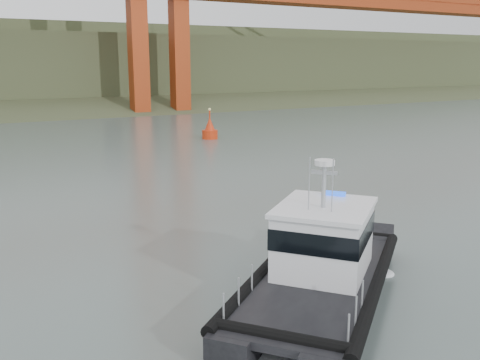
# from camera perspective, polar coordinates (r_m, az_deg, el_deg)

# --- Properties ---
(ground) EXTENTS (400.00, 400.00, 0.00)m
(ground) POSITION_cam_1_polar(r_m,az_deg,el_deg) (26.08, 5.89, -8.76)
(ground) COLOR #495753
(ground) RESTS_ON ground
(headlands) EXTENTS (500.00, 105.36, 27.12)m
(headlands) POSITION_cam_1_polar(r_m,az_deg,el_deg) (146.01, -24.11, 10.50)
(headlands) COLOR #364125
(headlands) RESTS_ON ground
(patrol_boat) EXTENTS (12.31, 11.26, 5.96)m
(patrol_boat) POSITION_cam_1_polar(r_m,az_deg,el_deg) (21.81, 8.62, -8.99)
(patrol_boat) COLOR black
(patrol_boat) RESTS_ON ground
(nav_buoy) EXTENTS (1.94, 1.94, 4.05)m
(nav_buoy) POSITION_cam_1_polar(r_m,az_deg,el_deg) (67.09, -3.24, 5.32)
(nav_buoy) COLOR red
(nav_buoy) RESTS_ON ground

